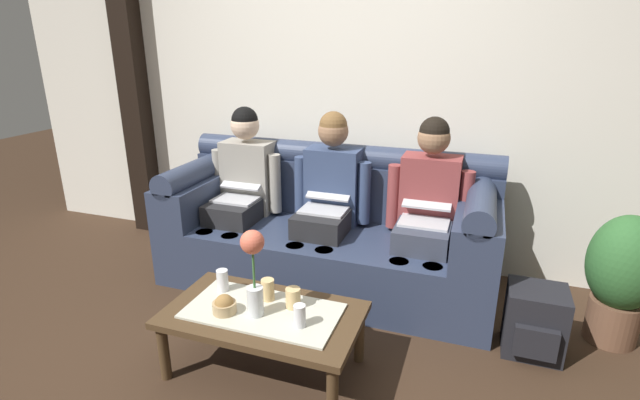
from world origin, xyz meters
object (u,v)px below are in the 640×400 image
cup_near_right (223,280)px  backpack_right (534,322)px  potted_plant (623,274)px  cup_near_left (300,316)px  person_right (427,205)px  snack_bowl (224,305)px  person_left (242,185)px  cup_far_left (293,298)px  couch (328,232)px  cup_far_center (268,290)px  person_middle (328,194)px  flower_vase (253,266)px  coffee_table (263,318)px

cup_near_right → backpack_right: cup_near_right is taller
cup_near_right → potted_plant: size_ratio=0.16×
cup_near_left → cup_near_right: 0.56m
person_right → snack_bowl: size_ratio=10.02×
backpack_right → potted_plant: potted_plant is taller
person_left → backpack_right: size_ratio=3.14×
cup_far_left → couch: bearing=97.9°
cup_far_center → potted_plant: bearing=24.0°
couch → person_right: bearing=-0.3°
person_middle → backpack_right: (1.36, -0.43, -0.47)m
flower_vase → snack_bowl: bearing=-167.7°
person_left → cup_far_left: bearing=-50.4°
person_left → snack_bowl: size_ratio=10.02×
cup_far_left → snack_bowl: bearing=-152.2°
flower_vase → cup_far_center: bearing=91.8°
person_right → backpack_right: person_right is taller
couch → person_right: 0.74m
person_left → cup_near_left: bearing=-51.2°
couch → cup_far_center: couch is taller
cup_far_center → couch: bearing=88.9°
couch → backpack_right: size_ratio=5.89×
cup_far_center → cup_near_left: bearing=-34.5°
snack_bowl → cup_far_left: cup_far_left is taller
cup_near_right → cup_far_center: (0.28, -0.00, -0.00)m
cup_near_left → cup_far_center: (-0.25, 0.17, 0.00)m
cup_near_right → snack_bowl: bearing=-57.5°
cup_far_center → potted_plant: 2.00m
cup_near_left → cup_far_left: cup_near_left is taller
person_middle → person_right: 0.68m
coffee_table → cup_near_left: bearing=-16.5°
couch → person_middle: bearing=-90.0°
snack_bowl → cup_near_left: cup_near_left is taller
snack_bowl → cup_near_left: 0.41m
person_left → person_right: size_ratio=1.00×
snack_bowl → person_right: bearing=53.5°
person_left → potted_plant: 2.50m
person_middle → flower_vase: (-0.01, -1.12, -0.02)m
couch → backpack_right: bearing=-17.5°
coffee_table → potted_plant: 2.03m
cup_near_right → couch: bearing=72.9°
person_left → flower_vase: size_ratio=2.65×
coffee_table → backpack_right: (1.36, 0.64, -0.12)m
cup_far_left → backpack_right: size_ratio=0.27×
couch → backpack_right: couch is taller
person_middle → cup_far_center: 0.99m
person_left → coffee_table: size_ratio=1.20×
snack_bowl → cup_near_right: 0.23m
cup_near_right → person_middle: bearing=72.8°
person_left → coffee_table: (0.68, -1.07, -0.35)m
cup_near_left → backpack_right: (1.13, 0.71, -0.23)m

